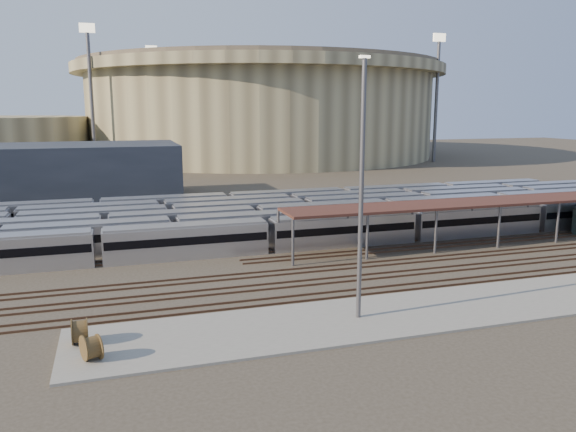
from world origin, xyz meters
The scene contains 13 objects.
ground centered at (0.00, 0.00, 0.00)m, with size 420.00×420.00×0.00m, color #383026.
apron centered at (-5.00, -15.00, 0.10)m, with size 50.00×9.00×0.20m, color gray.
subway_trains centered at (-4.56, 18.50, 1.80)m, with size 121.28×23.90×3.60m.
inspection_shed centered at (22.00, 4.00, 4.98)m, with size 60.30×6.00×5.30m.
empty_tracks centered at (0.00, -5.00, 0.09)m, with size 170.00×9.62×0.18m.
stadium centered at (25.00, 140.00, 16.47)m, with size 124.00×124.00×32.50m.
service_building centered at (-35.00, 55.00, 5.00)m, with size 42.00×20.00×10.00m, color #1E232D.
floodlight_0 centered at (-30.00, 110.00, 20.65)m, with size 4.00×1.00×38.40m.
floodlight_2 centered at (70.00, 100.00, 20.65)m, with size 4.00×1.00×38.40m.
floodlight_3 centered at (-10.00, 160.00, 20.65)m, with size 4.00×1.00×38.40m.
cable_reel_west centered at (-28.50, -13.73, 1.10)m, with size 1.81×1.81×1.00m, color brown.
cable_reel_east centered at (-27.65, -16.70, 1.06)m, with size 1.72×1.72×0.95m, color brown.
yard_light_pole centered at (-7.81, -14.88, 10.26)m, with size 0.81×0.36×19.96m.
Camera 1 is at (-25.67, -53.26, 16.41)m, focal length 35.00 mm.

